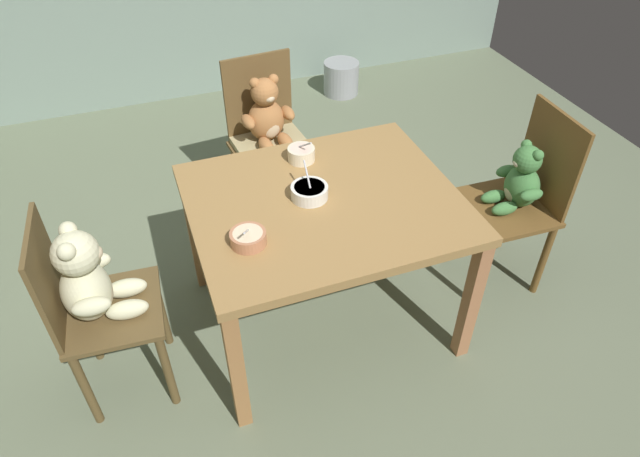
# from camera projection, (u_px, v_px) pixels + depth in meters

# --- Properties ---
(ground_plane) EXTENTS (5.20, 5.20, 0.04)m
(ground_plane) POSITION_uv_depth(u_px,v_px,m) (323.00, 316.00, 2.79)
(ground_plane) COLOR #656F56
(dining_table) EXTENTS (1.10, 0.93, 0.71)m
(dining_table) POSITION_uv_depth(u_px,v_px,m) (324.00, 215.00, 2.37)
(dining_table) COLOR olive
(dining_table) RESTS_ON ground_plane
(teddy_chair_far_center) EXTENTS (0.44, 0.41, 0.93)m
(teddy_chair_far_center) POSITION_uv_depth(u_px,v_px,m) (269.00, 129.00, 3.03)
(teddy_chair_far_center) COLOR brown
(teddy_chair_far_center) RESTS_ON ground_plane
(teddy_chair_near_left) EXTENTS (0.40, 0.42, 0.89)m
(teddy_chair_near_left) POSITION_uv_depth(u_px,v_px,m) (91.00, 290.00, 2.11)
(teddy_chair_near_left) COLOR brown
(teddy_chair_near_left) RESTS_ON ground_plane
(teddy_chair_near_right) EXTENTS (0.41, 0.43, 0.92)m
(teddy_chair_near_right) POSITION_uv_depth(u_px,v_px,m) (519.00, 190.00, 2.65)
(teddy_chair_near_right) COLOR brown
(teddy_chair_near_right) RESTS_ON ground_plane
(porridge_bowl_white_center) EXTENTS (0.15, 0.16, 0.13)m
(porridge_bowl_white_center) POSITION_uv_depth(u_px,v_px,m) (309.00, 192.00, 2.31)
(porridge_bowl_white_center) COLOR silver
(porridge_bowl_white_center) RESTS_ON dining_table
(porridge_bowl_cream_far_center) EXTENTS (0.12, 0.13, 0.12)m
(porridge_bowl_cream_far_center) POSITION_uv_depth(u_px,v_px,m) (301.00, 154.00, 2.52)
(porridge_bowl_cream_far_center) COLOR beige
(porridge_bowl_cream_far_center) RESTS_ON dining_table
(porridge_bowl_terracotta_near_left) EXTENTS (0.14, 0.14, 0.12)m
(porridge_bowl_terracotta_near_left) POSITION_uv_depth(u_px,v_px,m) (248.00, 238.00, 2.09)
(porridge_bowl_terracotta_near_left) COLOR #B87753
(porridge_bowl_terracotta_near_left) RESTS_ON dining_table
(metal_pail) EXTENTS (0.28, 0.28, 0.26)m
(metal_pail) POSITION_uv_depth(u_px,v_px,m) (341.00, 78.00, 4.48)
(metal_pail) COLOR #93969B
(metal_pail) RESTS_ON ground_plane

